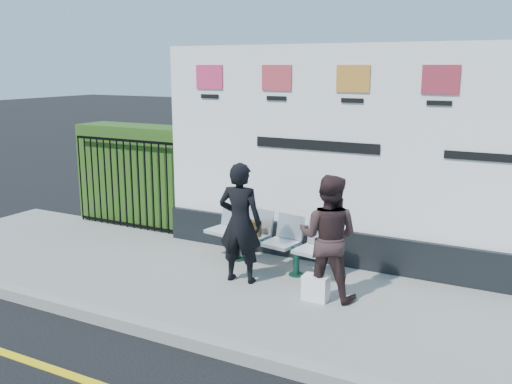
# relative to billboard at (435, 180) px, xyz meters

# --- Properties ---
(pavement) EXTENTS (14.00, 3.00, 0.12)m
(pavement) POSITION_rel_billboard_xyz_m (-0.50, -1.35, -1.36)
(pavement) COLOR gray
(pavement) RESTS_ON ground
(kerb) EXTENTS (14.00, 0.18, 0.14)m
(kerb) POSITION_rel_billboard_xyz_m (-0.50, -2.85, -1.35)
(kerb) COLOR gray
(kerb) RESTS_ON ground
(billboard) EXTENTS (8.00, 0.30, 3.00)m
(billboard) POSITION_rel_billboard_xyz_m (0.00, 0.00, 0.00)
(billboard) COLOR black
(billboard) RESTS_ON pavement
(hedge) EXTENTS (2.35, 0.70, 1.70)m
(hedge) POSITION_rel_billboard_xyz_m (-5.08, 0.45, -0.45)
(hedge) COLOR #2C5218
(hedge) RESTS_ON pavement
(railing) EXTENTS (2.05, 0.06, 1.54)m
(railing) POSITION_rel_billboard_xyz_m (-5.08, -0.00, -0.53)
(railing) COLOR black
(railing) RESTS_ON pavement
(bench) EXTENTS (1.98, 0.82, 0.41)m
(bench) POSITION_rel_billboard_xyz_m (-2.06, -0.67, -1.09)
(bench) COLOR silver
(bench) RESTS_ON pavement
(woman_left) EXTENTS (0.61, 0.45, 1.55)m
(woman_left) POSITION_rel_billboard_xyz_m (-2.12, -1.26, -0.53)
(woman_left) COLOR black
(woman_left) RESTS_ON pavement
(woman_right) EXTENTS (0.78, 0.63, 1.50)m
(woman_right) POSITION_rel_billboard_xyz_m (-0.94, -1.25, -0.55)
(woman_right) COLOR #342121
(woman_right) RESTS_ON pavement
(handbag_brown) EXTENTS (0.28, 0.14, 0.21)m
(handbag_brown) POSITION_rel_billboard_xyz_m (-2.31, -0.63, -0.78)
(handbag_brown) COLOR #31210D
(handbag_brown) RESTS_ON bench
(carrier_bag_white) EXTENTS (0.30, 0.18, 0.30)m
(carrier_bag_white) POSITION_rel_billboard_xyz_m (-1.03, -1.39, -1.15)
(carrier_bag_white) COLOR white
(carrier_bag_white) RESTS_ON pavement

